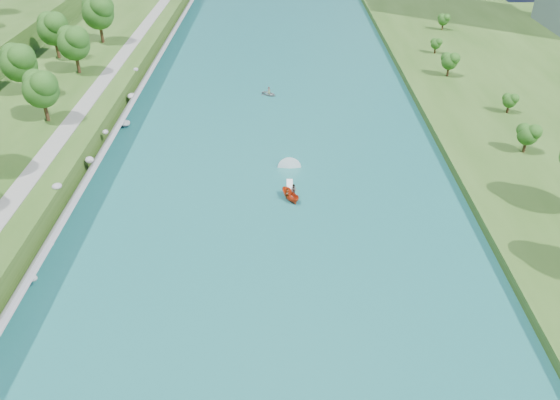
{
  "coord_description": "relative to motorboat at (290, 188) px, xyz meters",
  "views": [
    {
      "loc": [
        1.81,
        -49.8,
        41.23
      ],
      "look_at": [
        1.68,
        10.13,
        2.5
      ],
      "focal_mm": 35.0,
      "sensor_mm": 36.0,
      "label": 1
    }
  ],
  "objects": [
    {
      "name": "ground",
      "position": [
        -3.1,
        -15.95,
        -0.71
      ],
      "size": [
        260.0,
        260.0,
        0.0
      ],
      "primitive_type": "plane",
      "color": "#2D5119",
      "rests_on": "ground"
    },
    {
      "name": "riverside_path",
      "position": [
        -35.6,
        4.05,
        2.84
      ],
      "size": [
        3.0,
        200.0,
        0.1
      ],
      "primitive_type": "cube",
      "color": "gray",
      "rests_on": "berm_west"
    },
    {
      "name": "riprap_bank",
      "position": [
        -28.96,
        3.08,
        1.09
      ],
      "size": [
        4.42,
        236.0,
        4.25
      ],
      "color": "slate",
      "rests_on": "ground"
    },
    {
      "name": "river_water",
      "position": [
        -3.1,
        4.05,
        -0.66
      ],
      "size": [
        55.0,
        240.0,
        0.1
      ],
      "primitive_type": "cube",
      "color": "#19605D",
      "rests_on": "ground"
    },
    {
      "name": "raft",
      "position": [
        -3.71,
        36.23,
        -0.23
      ],
      "size": [
        3.92,
        3.77,
        1.67
      ],
      "rotation": [
        0.0,
        0.0,
        0.91
      ],
      "color": "gray",
      "rests_on": "river_water"
    },
    {
      "name": "motorboat",
      "position": [
        0.0,
        0.0,
        0.0
      ],
      "size": [
        3.6,
        18.73,
        2.11
      ],
      "rotation": [
        0.0,
        0.0,
        3.66
      ],
      "color": "red",
      "rests_on": "river_water"
    }
  ]
}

